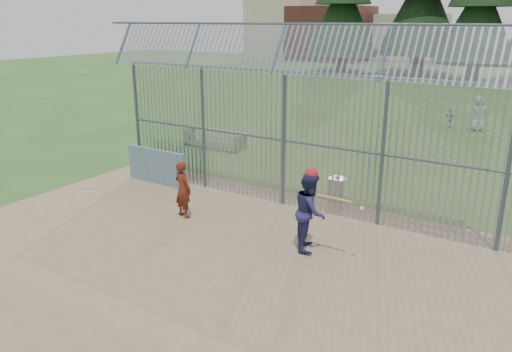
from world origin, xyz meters
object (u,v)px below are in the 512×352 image
Objects in this scene: onlooker at (183,189)px; bleacher at (214,138)px; batter at (310,211)px; trash_can at (336,189)px; dugout_wall at (157,166)px.

bleacher is (-4.21, 6.95, -0.43)m from onlooker.
batter is 1.18× the size of onlooker.
onlooker is 2.00× the size of trash_can.
trash_can is at bearing 16.49° from dugout_wall.
dugout_wall is at bearing -163.51° from trash_can.
trash_can is (5.87, 1.74, -0.24)m from dugout_wall.
batter reaches higher than bleacher.
batter is 2.36× the size of trash_can.
batter is 0.64× the size of bleacher.
dugout_wall is 5.33m from bleacher.
batter is at bearing -40.09° from bleacher.
batter reaches higher than dugout_wall.
trash_can is at bearing -24.76° from bleacher.
batter reaches higher than onlooker.
dugout_wall is 0.83× the size of bleacher.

